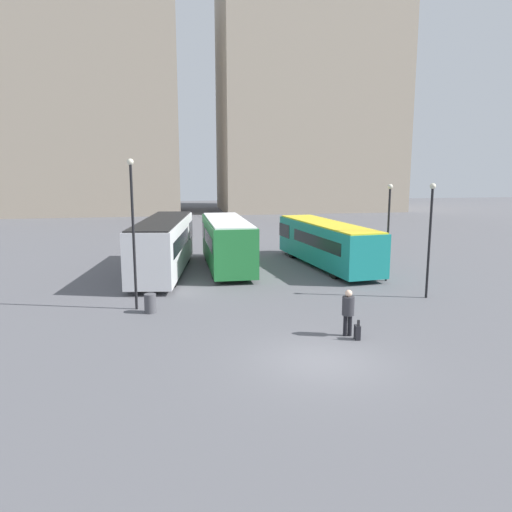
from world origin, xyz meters
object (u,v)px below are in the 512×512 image
lamp_post_2 (430,231)px  trash_bin (150,303)px  bus_0 (163,244)px  suitcase (357,332)px  lamp_post_1 (133,224)px  lamp_post_0 (388,224)px  traveler (348,309)px  bus_1 (227,242)px  bus_2 (326,242)px

lamp_post_2 → trash_bin: bearing=-179.1°
bus_0 → suitcase: bearing=-143.5°
lamp_post_1 → lamp_post_2: (13.93, -0.48, -0.58)m
suitcase → lamp_post_2: size_ratio=0.14×
suitcase → lamp_post_1: lamp_post_1 is taller
lamp_post_0 → lamp_post_1: (-13.57, -3.35, 0.66)m
lamp_post_1 → lamp_post_0: bearing=13.9°
suitcase → lamp_post_2: (5.59, 5.13, 3.01)m
lamp_post_2 → trash_bin: lamp_post_2 is taller
bus_0 → traveler: bus_0 is taller
bus_1 → trash_bin: size_ratio=11.08×
lamp_post_1 → lamp_post_2: 13.95m
suitcase → lamp_post_1: (-8.33, 5.61, 3.59)m
lamp_post_1 → bus_0: bearing=81.0°
traveler → lamp_post_1: bearing=62.8°
bus_1 → suitcase: (3.19, -14.01, -1.42)m
lamp_post_1 → trash_bin: size_ratio=7.89×
bus_1 → suitcase: bearing=-166.7°
bus_0 → bus_1: size_ratio=1.21×
bus_1 → lamp_post_0: (8.43, -5.04, 1.51)m
bus_1 → traveler: bus_1 is taller
bus_2 → bus_1: bearing=80.4°
bus_1 → lamp_post_1: bearing=149.0°
suitcase → trash_bin: trash_bin is taller
bus_0 → trash_bin: bus_0 is taller
bus_0 → trash_bin: size_ratio=13.44×
lamp_post_1 → trash_bin: lamp_post_1 is taller
bus_0 → lamp_post_1: bearing=179.3°
trash_bin → bus_0: bearing=86.0°
bus_2 → traveler: (-3.40, -13.19, -0.48)m
bus_2 → traveler: 13.63m
bus_2 → trash_bin: 14.01m
bus_0 → lamp_post_2: 15.18m
suitcase → traveler: bearing=28.9°
suitcase → trash_bin: (-7.70, 4.91, 0.14)m
bus_1 → bus_2: bus_1 is taller
bus_1 → lamp_post_2: size_ratio=1.68×
bus_2 → trash_bin: (-10.89, -8.75, -1.13)m
bus_0 → bus_1: bus_0 is taller
lamp_post_2 → trash_bin: size_ratio=6.58×
bus_0 → bus_2: (10.30, 0.37, -0.22)m
bus_0 → traveler: 14.58m
trash_bin → suitcase: bearing=-32.5°
bus_1 → bus_2: size_ratio=0.83×
suitcase → lamp_post_0: bearing=-25.1°
bus_2 → lamp_post_2: lamp_post_2 is taller
traveler → bus_0: bearing=33.5°
lamp_post_2 → trash_bin: (-13.29, -0.22, -2.87)m
bus_1 → suitcase: bus_1 is taller
bus_1 → traveler: (2.98, -13.53, -0.63)m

